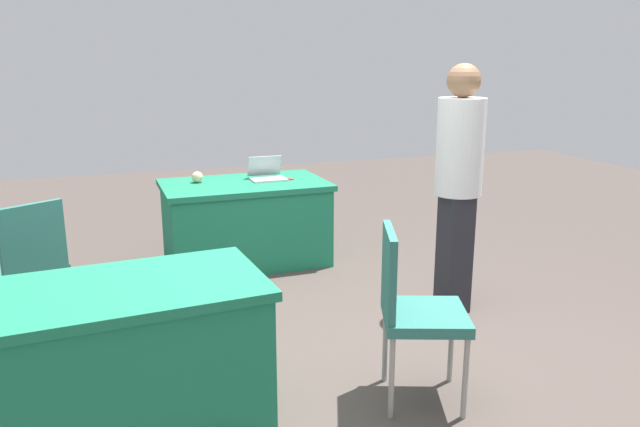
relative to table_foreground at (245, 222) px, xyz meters
name	(u,v)px	position (x,y,z in m)	size (l,w,h in m)	color
ground_plane	(341,362)	(-0.14, 2.11, -0.38)	(14.40, 14.40, 0.00)	#4C423D
table_foreground	(245,222)	(0.00, 0.00, 0.00)	(1.48, 0.93, 0.75)	#1E7A56
table_mid_left	(116,357)	(1.17, 2.36, 0.00)	(1.56, 0.92, 0.75)	#1E7A56
chair_near_front	(412,304)	(-0.35, 2.61, 0.18)	(0.56, 0.56, 0.97)	#9E9993
chair_tucked_left	(27,261)	(1.69, 1.10, 0.16)	(0.60, 0.60, 0.94)	#9E9993
person_attendee_standing	(458,176)	(-1.24, 1.56, 0.64)	(0.38, 0.38, 1.80)	#26262D
laptop_silver	(267,175)	(-0.23, -0.07, 0.41)	(0.32, 0.30, 0.21)	silver
yarn_ball	(197,177)	(0.40, -0.12, 0.42)	(0.10, 0.10, 0.10)	beige
scissors_red	(285,179)	(-0.39, -0.03, 0.38)	(0.18, 0.04, 0.01)	red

